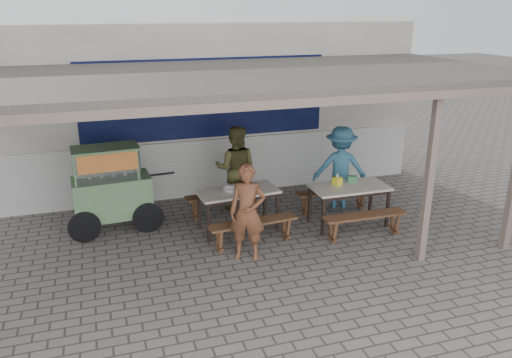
{
  "coord_description": "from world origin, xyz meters",
  "views": [
    {
      "loc": [
        -2.29,
        -6.86,
        3.79
      ],
      "look_at": [
        0.19,
        0.9,
        0.98
      ],
      "focal_mm": 35.0,
      "sensor_mm": 36.0,
      "label": 1
    }
  ],
  "objects": [
    {
      "name": "bench_right_street",
      "position": [
        1.86,
        0.03,
        0.34
      ],
      "size": [
        1.49,
        0.3,
        0.45
      ],
      "rotation": [
        0.0,
        0.0,
        -0.02
      ],
      "color": "brown",
      "rests_on": "ground"
    },
    {
      "name": "ground",
      "position": [
        0.0,
        0.0,
        0.0
      ],
      "size": [
        60.0,
        60.0,
        0.0
      ],
      "primitive_type": "plane",
      "color": "#625D59",
      "rests_on": "ground"
    },
    {
      "name": "warung_roof",
      "position": [
        0.02,
        0.9,
        2.71
      ],
      "size": [
        9.0,
        4.21,
        2.81
      ],
      "color": "#524C46",
      "rests_on": "ground"
    },
    {
      "name": "bench_left_wall",
      "position": [
        -0.16,
        1.76,
        0.34
      ],
      "size": [
        1.52,
        0.41,
        0.45
      ],
      "rotation": [
        0.0,
        0.0,
        0.09
      ],
      "color": "brown",
      "rests_on": "ground"
    },
    {
      "name": "patron_street_side",
      "position": [
        -0.25,
        -0.01,
        0.78
      ],
      "size": [
        0.67,
        0.57,
        1.56
      ],
      "primitive_type": "imported",
      "rotation": [
        0.0,
        0.0,
        -0.42
      ],
      "color": "brown",
      "rests_on": "ground"
    },
    {
      "name": "patron_right_table",
      "position": [
        2.12,
        1.51,
        0.82
      ],
      "size": [
        1.2,
        0.94,
        1.63
      ],
      "primitive_type": "imported",
      "rotation": [
        0.0,
        0.0,
        2.78
      ],
      "color": "teal",
      "rests_on": "ground"
    },
    {
      "name": "vendor_cart",
      "position": [
        -2.22,
        1.74,
        0.83
      ],
      "size": [
        1.9,
        0.84,
        1.53
      ],
      "rotation": [
        0.0,
        0.0,
        0.07
      ],
      "color": "#709261",
      "rests_on": "ground"
    },
    {
      "name": "patron_wall_side",
      "position": [
        0.13,
        2.0,
        0.84
      ],
      "size": [
        1.0,
        0.9,
        1.68
      ],
      "primitive_type": "imported",
      "rotation": [
        0.0,
        0.0,
        2.75
      ],
      "color": "brown",
      "rests_on": "ground"
    },
    {
      "name": "condiment_bowl",
      "position": [
        -0.26,
        1.05,
        0.78
      ],
      "size": [
        0.28,
        0.28,
        0.05
      ],
      "primitive_type": "imported",
      "rotation": [
        0.0,
        0.0,
        -0.35
      ],
      "color": "white",
      "rests_on": "table_left"
    },
    {
      "name": "bench_right_wall",
      "position": [
        1.88,
        1.27,
        0.34
      ],
      "size": [
        1.49,
        0.3,
        0.45
      ],
      "rotation": [
        0.0,
        0.0,
        -0.02
      ],
      "color": "brown",
      "rests_on": "ground"
    },
    {
      "name": "donation_box",
      "position": [
        2.03,
        0.85,
        0.8
      ],
      "size": [
        0.19,
        0.16,
        0.11
      ],
      "primitive_type": "cube",
      "rotation": [
        0.0,
        0.0,
        -0.36
      ],
      "color": "#387F4F",
      "rests_on": "table_right"
    },
    {
      "name": "back_wall",
      "position": [
        -0.0,
        3.58,
        1.72
      ],
      "size": [
        9.0,
        1.28,
        3.5
      ],
      "color": "beige",
      "rests_on": "ground"
    },
    {
      "name": "tissue_box",
      "position": [
        1.69,
        0.79,
        0.82
      ],
      "size": [
        0.18,
        0.18,
        0.14
      ],
      "primitive_type": "cube",
      "rotation": [
        0.0,
        0.0,
        0.34
      ],
      "color": "yellow",
      "rests_on": "table_right"
    },
    {
      "name": "condiment_jar",
      "position": [
        0.08,
        1.15,
        0.8
      ],
      "size": [
        0.08,
        0.08,
        0.09
      ],
      "primitive_type": "cylinder",
      "color": "beige",
      "rests_on": "table_left"
    },
    {
      "name": "table_left",
      "position": [
        -0.1,
        1.05,
        0.67
      ],
      "size": [
        1.46,
        0.8,
        0.75
      ],
      "rotation": [
        0.0,
        0.0,
        0.09
      ],
      "color": "beige",
      "rests_on": "ground"
    },
    {
      "name": "table_right",
      "position": [
        1.87,
        0.65,
        0.67
      ],
      "size": [
        1.39,
        0.75,
        0.75
      ],
      "rotation": [
        0.0,
        0.0,
        -0.02
      ],
      "color": "beige",
      "rests_on": "ground"
    },
    {
      "name": "bench_left_street",
      "position": [
        -0.04,
        0.34,
        0.34
      ],
      "size": [
        1.52,
        0.41,
        0.45
      ],
      "rotation": [
        0.0,
        0.0,
        0.09
      ],
      "color": "brown",
      "rests_on": "ground"
    }
  ]
}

